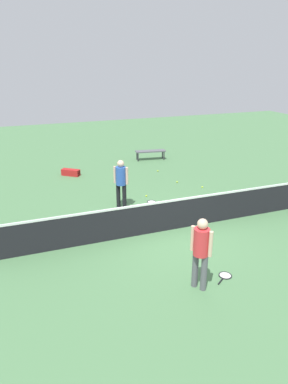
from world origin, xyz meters
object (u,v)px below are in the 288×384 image
(equipment_bag, at_px, (71,173))
(tennis_ball_midcourt, at_px, (202,187))
(tennis_racket_near_player, at_px, (151,202))
(player_near_side, at_px, (121,180))
(player_far_side, at_px, (201,248))
(courtside_bench, at_px, (150,152))
(tennis_ball_by_net, at_px, (177,182))
(tennis_racket_far_player, at_px, (225,276))
(tennis_ball_near_player, at_px, (146,196))
(tennis_ball_baseline, at_px, (158,171))

(equipment_bag, bearing_deg, tennis_ball_midcourt, 143.58)
(tennis_racket_near_player, relative_size, equipment_bag, 0.75)
(tennis_ball_midcourt, xyz_separation_m, equipment_bag, (4.60, -3.40, 0.11))
(player_near_side, height_order, player_far_side, same)
(courtside_bench, bearing_deg, tennis_racket_near_player, 68.76)
(tennis_ball_by_net, distance_m, equipment_bag, 4.66)
(equipment_bag, bearing_deg, player_far_side, 98.14)
(player_near_side, xyz_separation_m, tennis_racket_far_player, (-1.08, 4.75, -1.00))
(tennis_racket_near_player, xyz_separation_m, courtside_bench, (-2.05, -5.27, 0.40))
(tennis_ball_near_player, height_order, courtside_bench, courtside_bench)
(tennis_ball_near_player, bearing_deg, tennis_racket_near_player, 87.09)
(player_far_side, relative_size, equipment_bag, 2.12)
(player_far_side, distance_m, equipment_bag, 9.21)
(tennis_ball_midcourt, relative_size, courtside_bench, 0.04)
(tennis_racket_far_player, height_order, tennis_ball_by_net, tennis_ball_by_net)
(tennis_ball_by_net, xyz_separation_m, tennis_ball_baseline, (0.16, -1.70, 0.00))
(tennis_racket_far_player, xyz_separation_m, tennis_ball_near_player, (-0.09, -5.42, 0.02))
(player_near_side, bearing_deg, equipment_bag, -76.39)
(tennis_racket_far_player, height_order, courtside_bench, courtside_bench)
(tennis_racket_near_player, bearing_deg, tennis_ball_by_net, -138.17)
(tennis_ball_baseline, bearing_deg, tennis_ball_near_player, 59.51)
(tennis_racket_near_player, relative_size, tennis_ball_midcourt, 9.07)
(tennis_ball_baseline, bearing_deg, player_far_side, 73.36)
(player_far_side, xyz_separation_m, tennis_ball_near_player, (-0.88, -5.57, -0.98))
(player_near_side, bearing_deg, tennis_ball_baseline, -129.26)
(player_near_side, relative_size, tennis_ball_midcourt, 25.76)
(tennis_ball_near_player, height_order, tennis_ball_baseline, same)
(tennis_ball_by_net, height_order, tennis_ball_midcourt, same)
(tennis_racket_near_player, height_order, tennis_ball_baseline, tennis_ball_baseline)
(tennis_ball_baseline, distance_m, equipment_bag, 3.86)
(tennis_ball_by_net, distance_m, courtside_bench, 3.70)
(tennis_ball_near_player, distance_m, courtside_bench, 5.11)
(tennis_ball_near_player, relative_size, tennis_ball_baseline, 1.00)
(player_near_side, height_order, courtside_bench, player_near_side)
(equipment_bag, bearing_deg, tennis_racket_near_player, 117.71)
(tennis_ball_by_net, bearing_deg, tennis_racket_near_player, 41.83)
(player_far_side, height_order, tennis_ball_midcourt, player_far_side)
(player_near_side, distance_m, equipment_bag, 4.38)
(tennis_racket_far_player, relative_size, tennis_ball_by_net, 8.69)
(player_near_side, xyz_separation_m, equipment_bag, (1.01, -4.17, -0.87))
(player_far_side, xyz_separation_m, tennis_racket_near_player, (-0.85, -4.99, -1.00))
(tennis_ball_near_player, xyz_separation_m, tennis_ball_baseline, (-1.60, -2.72, 0.00))
(tennis_ball_near_player, bearing_deg, tennis_racket_far_player, 89.09)
(tennis_racket_near_player, xyz_separation_m, tennis_ball_by_net, (-1.79, -1.60, 0.02))
(tennis_ball_midcourt, relative_size, tennis_ball_baseline, 1.00)
(player_far_side, height_order, tennis_ball_by_net, player_far_side)
(player_near_side, bearing_deg, tennis_ball_midcourt, -167.80)
(tennis_racket_near_player, relative_size, tennis_racket_far_player, 1.04)
(tennis_ball_by_net, relative_size, equipment_bag, 0.08)
(tennis_ball_baseline, bearing_deg, tennis_racket_near_player, 63.71)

